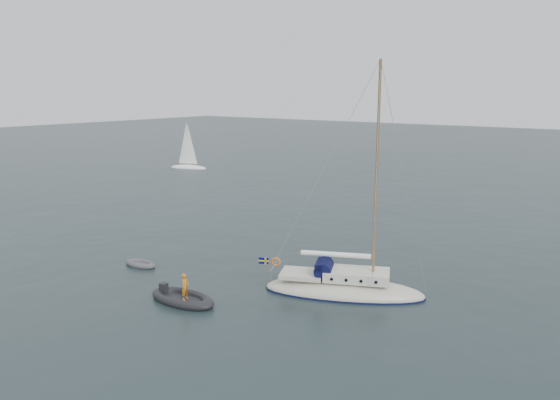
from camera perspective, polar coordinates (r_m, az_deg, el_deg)
The scene contains 5 objects.
ground at distance 31.49m, azimuth 1.43°, elevation -9.65°, with size 300.00×300.00×0.00m, color black.
sailboat at distance 31.14m, azimuth 6.72°, elevation -7.98°, with size 9.47×2.84×13.49m.
dinghy at distance 37.06m, azimuth -14.40°, elevation -6.48°, with size 2.43×1.10×0.35m.
rib at distance 30.54m, azimuth -10.16°, elevation -10.00°, with size 4.18×1.90×1.69m.
distant_yacht_a at distance 80.72m, azimuth -9.64°, elevation 5.56°, with size 5.68×3.03×7.53m.
Camera 1 is at (16.71, -24.15, 11.37)m, focal length 35.00 mm.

